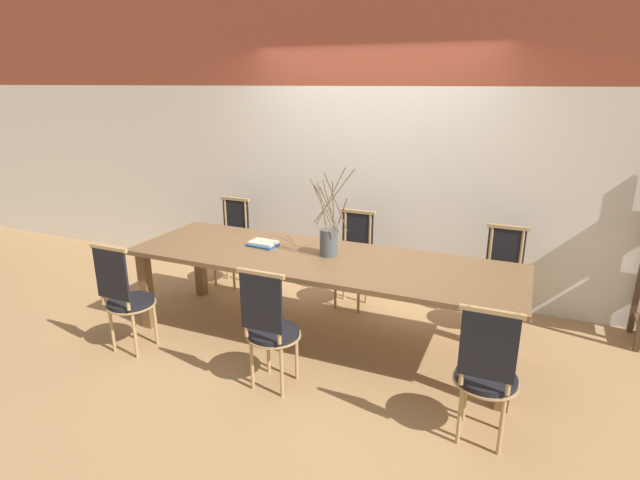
{
  "coord_description": "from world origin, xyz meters",
  "views": [
    {
      "loc": [
        1.54,
        -3.58,
        2.14
      ],
      "look_at": [
        0.0,
        0.0,
        0.91
      ],
      "focal_mm": 28.0,
      "sensor_mm": 36.0,
      "label": 1
    }
  ],
  "objects": [
    {
      "name": "dining_table",
      "position": [
        0.0,
        0.0,
        0.68
      ],
      "size": [
        3.27,
        1.0,
        0.76
      ],
      "color": "brown",
      "rests_on": "ground_plane"
    },
    {
      "name": "wall_rear",
      "position": [
        0.0,
        1.32,
        1.6
      ],
      "size": [
        12.0,
        0.06,
        3.2
      ],
      "color": "silver",
      "rests_on": "ground_plane"
    },
    {
      "name": "chair_far_center",
      "position": [
        1.4,
        0.8,
        0.5
      ],
      "size": [
        0.39,
        0.39,
        0.95
      ],
      "rotation": [
        0.0,
        0.0,
        3.14
      ],
      "color": "black",
      "rests_on": "ground_plane"
    },
    {
      "name": "chair_far_left",
      "position": [
        0.01,
        0.8,
        0.5
      ],
      "size": [
        0.39,
        0.39,
        0.95
      ],
      "rotation": [
        0.0,
        0.0,
        3.14
      ],
      "color": "black",
      "rests_on": "ground_plane"
    },
    {
      "name": "ground_plane",
      "position": [
        0.0,
        0.0,
        0.0
      ],
      "size": [
        16.0,
        16.0,
        0.0
      ],
      "primitive_type": "plane",
      "color": "#A87F51"
    },
    {
      "name": "chair_near_left",
      "position": [
        -0.04,
        -0.8,
        0.5
      ],
      "size": [
        0.39,
        0.39,
        0.95
      ],
      "color": "black",
      "rests_on": "ground_plane"
    },
    {
      "name": "chair_near_leftend",
      "position": [
        -1.37,
        -0.8,
        0.5
      ],
      "size": [
        0.39,
        0.39,
        0.95
      ],
      "color": "black",
      "rests_on": "ground_plane"
    },
    {
      "name": "book_stack",
      "position": [
        -0.59,
        0.08,
        0.78
      ],
      "size": [
        0.27,
        0.2,
        0.04
      ],
      "color": "#234C8C",
      "rests_on": "dining_table"
    },
    {
      "name": "chair_near_center",
      "position": [
        1.43,
        -0.8,
        0.5
      ],
      "size": [
        0.39,
        0.39,
        0.95
      ],
      "color": "black",
      "rests_on": "ground_plane"
    },
    {
      "name": "vase_centerpiece",
      "position": [
        0.05,
        0.07,
        0.89
      ],
      "size": [
        0.37,
        0.36,
        0.73
      ],
      "color": "#4C5156",
      "rests_on": "dining_table"
    },
    {
      "name": "chair_far_leftend",
      "position": [
        -1.4,
        0.8,
        0.5
      ],
      "size": [
        0.39,
        0.39,
        0.95
      ],
      "rotation": [
        0.0,
        0.0,
        3.14
      ],
      "color": "black",
      "rests_on": "ground_plane"
    }
  ]
}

